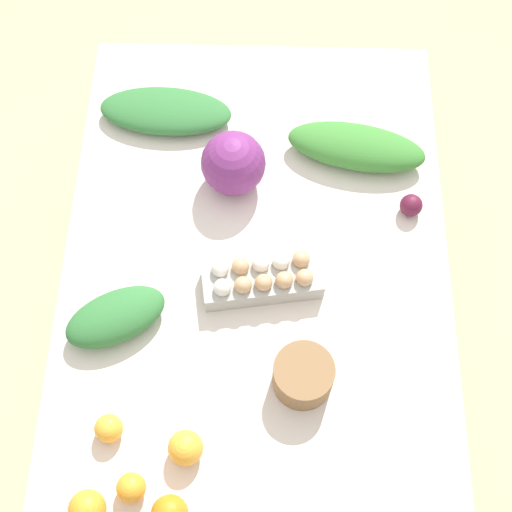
# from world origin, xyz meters

# --- Properties ---
(ground_plane) EXTENTS (8.00, 8.00, 0.00)m
(ground_plane) POSITION_xyz_m (0.00, 0.00, 0.00)
(ground_plane) COLOR #C6B289
(dining_table) EXTENTS (1.45, 1.00, 0.74)m
(dining_table) POSITION_xyz_m (0.00, 0.00, 0.65)
(dining_table) COLOR silver
(dining_table) RESTS_ON ground_plane
(cabbage_purple) EXTENTS (0.17, 0.17, 0.17)m
(cabbage_purple) POSITION_xyz_m (-0.24, -0.07, 0.82)
(cabbage_purple) COLOR #7A2D75
(cabbage_purple) RESTS_ON dining_table
(egg_carton) EXTENTS (0.16, 0.31, 0.09)m
(egg_carton) POSITION_xyz_m (0.07, 0.02, 0.78)
(egg_carton) COLOR #A8A8A3
(egg_carton) RESTS_ON dining_table
(paper_bag) EXTENTS (0.14, 0.14, 0.09)m
(paper_bag) POSITION_xyz_m (0.32, 0.12, 0.78)
(paper_bag) COLOR olive
(paper_bag) RESTS_ON dining_table
(greens_bunch_beet_tops) EXTENTS (0.21, 0.40, 0.09)m
(greens_bunch_beet_tops) POSITION_xyz_m (-0.33, 0.27, 0.78)
(greens_bunch_beet_tops) COLOR #3D8433
(greens_bunch_beet_tops) RESTS_ON dining_table
(greens_bunch_dandelion) EXTENTS (0.23, 0.29, 0.08)m
(greens_bunch_dandelion) POSITION_xyz_m (0.19, -0.34, 0.78)
(greens_bunch_dandelion) COLOR #337538
(greens_bunch_dandelion) RESTS_ON dining_table
(greens_bunch_chard) EXTENTS (0.19, 0.39, 0.06)m
(greens_bunch_chard) POSITION_xyz_m (-0.45, -0.27, 0.77)
(greens_bunch_chard) COLOR #337538
(greens_bunch_chard) RESTS_ON dining_table
(beet_root) EXTENTS (0.06, 0.06, 0.06)m
(beet_root) POSITION_xyz_m (-0.16, 0.41, 0.77)
(beet_root) COLOR #5B1933
(beet_root) RESTS_ON dining_table
(orange_0) EXTENTS (0.07, 0.07, 0.07)m
(orange_0) POSITION_xyz_m (0.46, -0.33, 0.77)
(orange_0) COLOR #F9A833
(orange_0) RESTS_ON dining_table
(orange_1) EXTENTS (0.07, 0.07, 0.07)m
(orange_1) POSITION_xyz_m (0.58, -0.26, 0.77)
(orange_1) COLOR orange
(orange_1) RESTS_ON dining_table
(orange_3) EXTENTS (0.08, 0.08, 0.08)m
(orange_3) POSITION_xyz_m (0.63, -0.35, 0.78)
(orange_3) COLOR orange
(orange_3) RESTS_ON dining_table
(orange_4) EXTENTS (0.08, 0.08, 0.08)m
(orange_4) POSITION_xyz_m (0.50, -0.15, 0.78)
(orange_4) COLOR #F9A833
(orange_4) RESTS_ON dining_table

